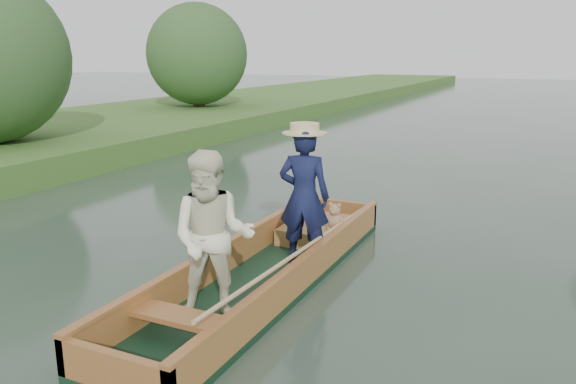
% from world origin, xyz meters
% --- Properties ---
extents(ground, '(120.00, 120.00, 0.00)m').
position_xyz_m(ground, '(0.00, 0.00, 0.00)').
color(ground, '#283D30').
rests_on(ground, ground).
extents(trees_far, '(23.09, 14.99, 4.44)m').
position_xyz_m(trees_far, '(-1.30, 8.05, 2.39)').
color(trees_far, '#47331E').
rests_on(trees_far, ground).
extents(punt, '(1.12, 5.00, 1.77)m').
position_xyz_m(punt, '(0.07, -0.18, 0.58)').
color(punt, black).
rests_on(punt, ground).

